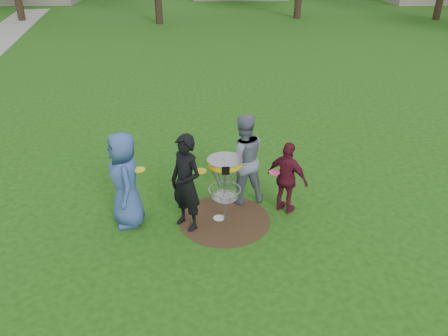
{
  "coord_description": "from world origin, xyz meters",
  "views": [
    {
      "loc": [
        -0.37,
        -7.1,
        4.99
      ],
      "look_at": [
        0.0,
        0.3,
        1.0
      ],
      "focal_mm": 35.0,
      "sensor_mm": 36.0,
      "label": 1
    }
  ],
  "objects_px": {
    "disc_golf_basket": "(225,175)",
    "player_blue": "(125,180)",
    "player_grey": "(243,159)",
    "player_black": "(186,183)",
    "player_maroon": "(287,178)"
  },
  "relations": [
    {
      "from": "player_maroon",
      "to": "disc_golf_basket",
      "type": "distance_m",
      "value": 1.3
    },
    {
      "from": "disc_golf_basket",
      "to": "player_blue",
      "type": "bearing_deg",
      "value": 179.27
    },
    {
      "from": "player_blue",
      "to": "disc_golf_basket",
      "type": "bearing_deg",
      "value": 72.79
    },
    {
      "from": "player_blue",
      "to": "player_black",
      "type": "relative_size",
      "value": 0.99
    },
    {
      "from": "player_grey",
      "to": "disc_golf_basket",
      "type": "xyz_separation_m",
      "value": [
        -0.4,
        -0.73,
        0.05
      ]
    },
    {
      "from": "player_blue",
      "to": "disc_golf_basket",
      "type": "distance_m",
      "value": 1.86
    },
    {
      "from": "player_black",
      "to": "disc_golf_basket",
      "type": "relative_size",
      "value": 1.38
    },
    {
      "from": "player_grey",
      "to": "player_blue",
      "type": "bearing_deg",
      "value": 6.81
    },
    {
      "from": "player_blue",
      "to": "player_grey",
      "type": "xyz_separation_m",
      "value": [
        2.26,
        0.71,
        0.02
      ]
    },
    {
      "from": "player_blue",
      "to": "player_maroon",
      "type": "bearing_deg",
      "value": 77.99
    },
    {
      "from": "player_black",
      "to": "player_grey",
      "type": "relative_size",
      "value": 0.99
    },
    {
      "from": "player_grey",
      "to": "disc_golf_basket",
      "type": "height_order",
      "value": "player_grey"
    },
    {
      "from": "player_black",
      "to": "disc_golf_basket",
      "type": "height_order",
      "value": "player_black"
    },
    {
      "from": "player_blue",
      "to": "player_black",
      "type": "distance_m",
      "value": 1.15
    },
    {
      "from": "player_black",
      "to": "player_maroon",
      "type": "xyz_separation_m",
      "value": [
        1.96,
        0.43,
        -0.2
      ]
    }
  ]
}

